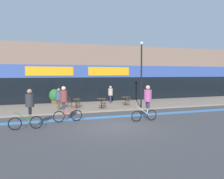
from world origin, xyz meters
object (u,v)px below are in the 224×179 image
at_px(bistro_table_1, 101,101).
at_px(cafe_chair_1_near, 104,103).
at_px(lamp_post, 141,70).
at_px(cyclist_1, 29,106).
at_px(bistro_table_0, 77,101).
at_px(cafe_chair_0_near, 78,102).
at_px(cyclist_2, 65,101).
at_px(pedestrian_far_end, 59,97).
at_px(cafe_chair_2_near, 128,100).
at_px(planter_pot, 54,96).
at_px(cafe_chair_0_side, 69,101).
at_px(bistro_table_2, 125,99).
at_px(pedestrian_near_end, 110,93).
at_px(cyclist_0, 147,100).

height_order(bistro_table_1, cafe_chair_1_near, cafe_chair_1_near).
height_order(lamp_post, cyclist_1, lamp_post).
xyz_separation_m(bistro_table_0, cafe_chair_0_near, (-0.01, -0.63, 0.02)).
bearing_deg(bistro_table_1, cyclist_1, -137.08).
relative_size(cyclist_2, pedestrian_far_end, 1.30).
distance_m(cyclist_1, cyclist_2, 2.27).
bearing_deg(cafe_chair_2_near, planter_pot, 53.69).
relative_size(cafe_chair_0_side, cafe_chair_1_near, 1.00).
distance_m(planter_pot, pedestrian_far_end, 3.50).
bearing_deg(cafe_chair_1_near, planter_pot, 31.42).
xyz_separation_m(bistro_table_0, cafe_chair_0_side, (-0.63, 0.00, 0.02)).
relative_size(lamp_post, cyclist_2, 2.48).
height_order(bistro_table_2, cyclist_1, cyclist_1).
height_order(pedestrian_near_end, pedestrian_far_end, pedestrian_far_end).
relative_size(bistro_table_0, planter_pot, 0.52).
height_order(bistro_table_2, pedestrian_far_end, pedestrian_far_end).
bearing_deg(pedestrian_near_end, cyclist_0, 104.17).
bearing_deg(lamp_post, cafe_chair_1_near, 173.98).
distance_m(cafe_chair_0_near, cyclist_0, 6.27).
bearing_deg(pedestrian_near_end, cafe_chair_1_near, 77.88).
relative_size(bistro_table_2, cyclist_0, 0.33).
bearing_deg(bistro_table_2, bistro_table_0, -178.28).
distance_m(cyclist_0, cyclist_1, 6.77).
bearing_deg(cafe_chair_0_near, cyclist_0, -142.34).
relative_size(bistro_table_1, lamp_post, 0.14).
distance_m(cafe_chair_1_near, lamp_post, 4.00).
distance_m(cafe_chair_0_near, cafe_chair_1_near, 2.07).
bearing_deg(cyclist_0, pedestrian_near_end, -89.95).
distance_m(bistro_table_2, planter_pot, 6.47).
bearing_deg(lamp_post, cafe_chair_0_side, 162.00).
bearing_deg(cyclist_2, pedestrian_far_end, 86.06).
height_order(bistro_table_2, planter_pot, planter_pot).
xyz_separation_m(cyclist_1, pedestrian_near_end, (6.83, 7.36, -0.14)).
height_order(planter_pot, pedestrian_near_end, pedestrian_near_end).
xyz_separation_m(cafe_chair_1_near, cafe_chair_2_near, (2.47, 0.99, 0.00)).
bearing_deg(cafe_chair_1_near, bistro_table_1, -6.80).
relative_size(cafe_chair_1_near, cyclist_0, 0.41).
distance_m(lamp_post, pedestrian_far_end, 6.83).
xyz_separation_m(cafe_chair_0_side, lamp_post, (5.57, -1.81, 2.54)).
xyz_separation_m(cafe_chair_0_side, cyclist_1, (-2.76, -5.75, 0.59)).
bearing_deg(planter_pot, bistro_table_1, -46.40).
height_order(bistro_table_0, planter_pot, planter_pot).
bearing_deg(cyclist_1, bistro_table_0, -119.76).
xyz_separation_m(bistro_table_1, pedestrian_far_end, (-3.33, 0.13, 0.43)).
bearing_deg(cyclist_0, cyclist_1, -0.42).
distance_m(bistro_table_0, pedestrian_near_end, 3.83).
relative_size(bistro_table_0, cyclist_1, 0.34).
bearing_deg(cafe_chair_2_near, cyclist_1, 116.65).
relative_size(bistro_table_1, planter_pot, 0.56).
bearing_deg(lamp_post, pedestrian_far_end, 170.41).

